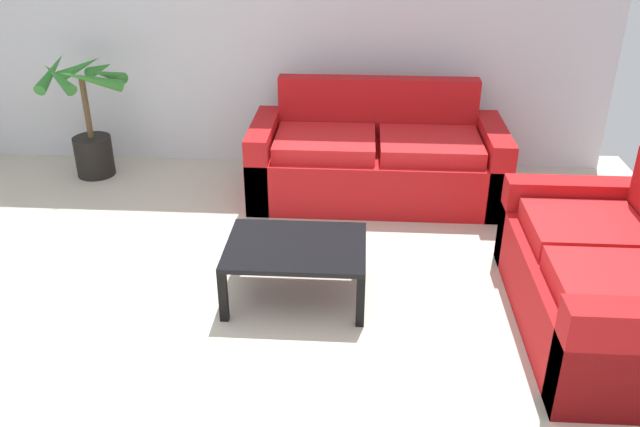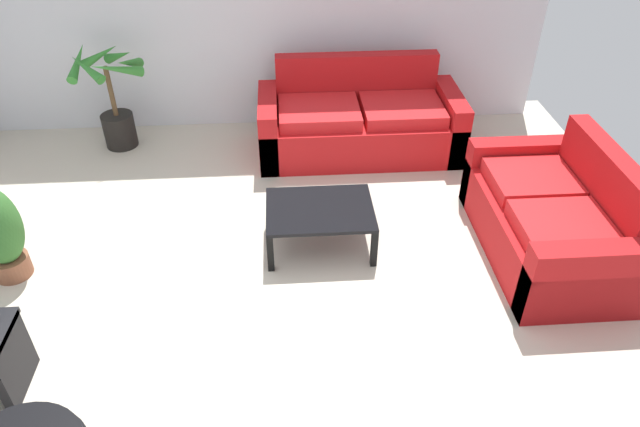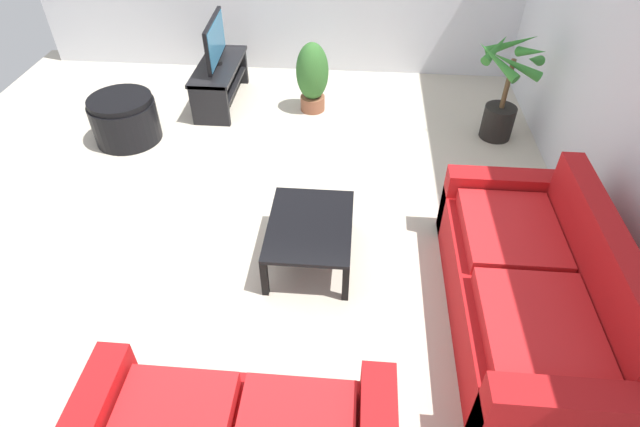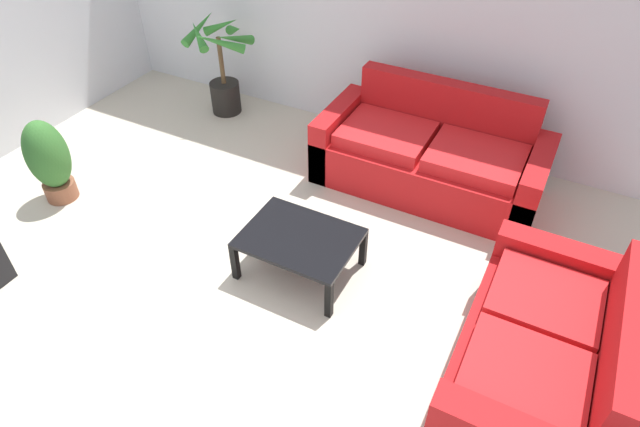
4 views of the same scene
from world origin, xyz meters
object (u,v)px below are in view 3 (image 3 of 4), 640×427
couch_main (529,293)px  potted_plant_small (312,76)px  tv_stand (220,78)px  potted_palm (504,95)px  ottoman (125,119)px  coffee_table (310,228)px  tv (215,41)px

couch_main → potted_plant_small: couch_main is taller
couch_main → tv_stand: bearing=-136.7°
couch_main → tv_stand: size_ratio=1.83×
tv_stand → potted_palm: potted_palm is taller
couch_main → ottoman: (-2.11, -3.62, -0.06)m
couch_main → coffee_table: couch_main is taller
tv → potted_plant_small: 1.13m
tv → coffee_table: (2.48, 1.28, -0.43)m
tv_stand → coffee_table: bearing=27.4°
tv_stand → potted_palm: bearing=80.4°
tv → potted_plant_small: (0.09, 1.08, -0.32)m
tv_stand → potted_plant_small: potted_plant_small is taller
ottoman → potted_palm: bearing=95.3°
coffee_table → ottoman: (-1.60, -2.09, -0.08)m
couch_main → potted_palm: 2.49m
tv_stand → ottoman: (0.88, -0.81, -0.07)m
couch_main → ottoman: bearing=-120.2°
coffee_table → potted_plant_small: 2.40m
couch_main → coffee_table: bearing=-108.4°
couch_main → tv_stand: 4.10m
tv → tv_stand: bearing=-87.3°
tv_stand → tv: 0.43m
tv_stand → tv: size_ratio=1.33×
tv_stand → potted_palm: size_ratio=1.04×
coffee_table → ottoman: 2.64m
ottoman → tv_stand: bearing=137.3°
potted_palm → tv: bearing=-99.6°
tv → ottoman: (0.88, -0.81, -0.50)m
tv → ottoman: 1.30m
potted_plant_small → ottoman: 2.05m
coffee_table → potted_palm: 2.66m
coffee_table → tv_stand: bearing=-152.6°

